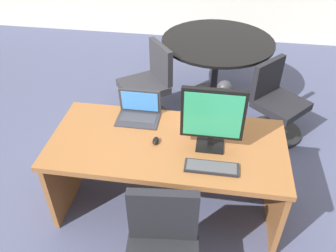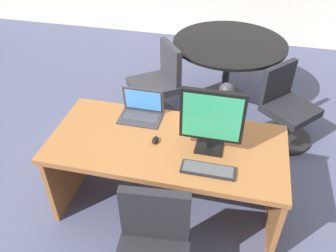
% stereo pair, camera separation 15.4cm
% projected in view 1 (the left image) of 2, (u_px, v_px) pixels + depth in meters
% --- Properties ---
extents(ground, '(12.00, 12.00, 0.00)m').
position_uv_depth(ground, '(186.00, 109.00, 4.19)').
color(ground, '#474C6B').
extents(desk, '(1.76, 0.81, 0.74)m').
position_uv_depth(desk, '(168.00, 157.00, 2.72)').
color(desk, brown).
rests_on(desk, ground).
extents(monitor, '(0.44, 0.16, 0.49)m').
position_uv_depth(monitor, '(213.00, 116.00, 2.36)').
color(monitor, black).
rests_on(monitor, desk).
extents(laptop, '(0.34, 0.23, 0.22)m').
position_uv_depth(laptop, '(139.00, 109.00, 2.79)').
color(laptop, '#2D2D33').
rests_on(laptop, desk).
extents(keyboard, '(0.37, 0.12, 0.02)m').
position_uv_depth(keyboard, '(211.00, 167.00, 2.34)').
color(keyboard, black).
rests_on(keyboard, desk).
extents(mouse, '(0.05, 0.08, 0.04)m').
position_uv_depth(mouse, '(156.00, 141.00, 2.56)').
color(mouse, black).
rests_on(mouse, desk).
extents(desk_lamp, '(0.12, 0.14, 0.39)m').
position_uv_depth(desk_lamp, '(224.00, 93.00, 2.58)').
color(desk_lamp, '#2D2D33').
rests_on(desk_lamp, desk).
extents(coffee_mug, '(0.11, 0.08, 0.09)m').
position_uv_depth(coffee_mug, '(186.00, 119.00, 2.73)').
color(coffee_mug, white).
rests_on(coffee_mug, desk).
extents(meeting_table, '(1.28, 1.28, 0.77)m').
position_uv_depth(meeting_table, '(216.00, 55.00, 4.04)').
color(meeting_table, black).
rests_on(meeting_table, ground).
extents(meeting_chair_near, '(0.66, 0.65, 0.80)m').
position_uv_depth(meeting_chair_near, '(276.00, 107.00, 3.66)').
color(meeting_chair_near, black).
rests_on(meeting_chair_near, ground).
extents(meeting_chair_far, '(0.65, 0.65, 0.87)m').
position_uv_depth(meeting_chair_far, '(148.00, 90.00, 3.85)').
color(meeting_chair_far, black).
rests_on(meeting_chair_far, ground).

